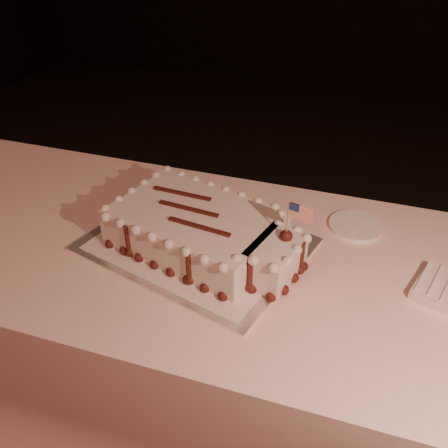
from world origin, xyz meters
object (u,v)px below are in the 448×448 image
(banquet_table, at_px, (260,358))
(sheet_cake, at_px, (205,231))
(side_plate, at_px, (356,226))
(cake_board, at_px, (196,244))

(banquet_table, distance_m, sheet_cake, 0.47)
(side_plate, bearing_deg, banquet_table, -131.36)
(banquet_table, height_order, cake_board, cake_board)
(banquet_table, distance_m, cake_board, 0.43)
(cake_board, height_order, sheet_cake, sheet_cake)
(cake_board, bearing_deg, sheet_cake, 0.41)
(cake_board, xyz_separation_m, sheet_cake, (0.03, -0.01, 0.06))
(banquet_table, distance_m, side_plate, 0.49)
(sheet_cake, xyz_separation_m, side_plate, (0.38, 0.23, -0.05))
(banquet_table, relative_size, cake_board, 4.27)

